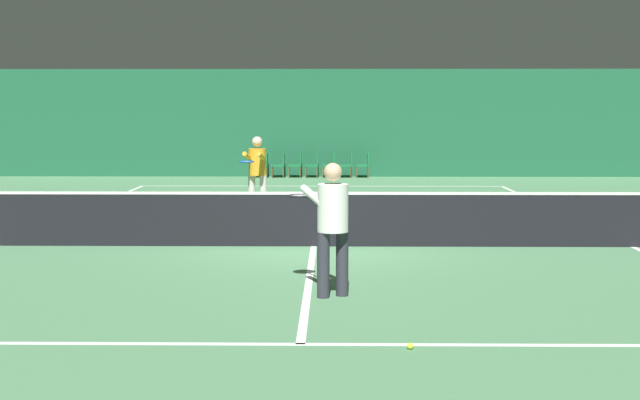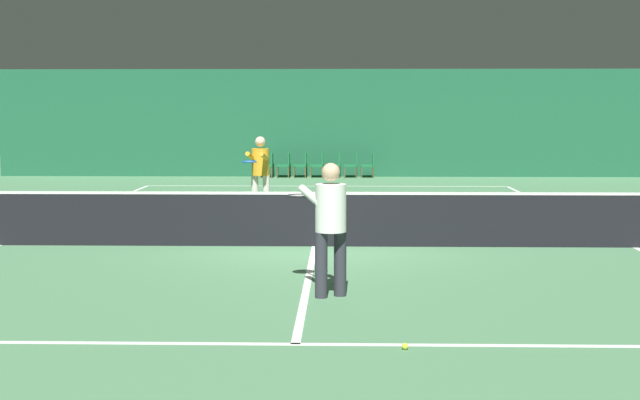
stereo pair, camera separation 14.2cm
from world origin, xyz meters
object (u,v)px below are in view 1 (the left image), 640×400
(tennis_net, at_px, (314,217))
(player_far, at_px, (257,168))
(courtside_chair_2, at_px, (297,164))
(courtside_chair_4, at_px, (331,164))
(courtside_chair_1, at_px, (280,164))
(courtside_chair_5, at_px, (348,164))
(courtside_chair_6, at_px, (364,164))
(player_near, at_px, (331,219))
(tennis_ball, at_px, (410,346))
(courtside_chair_3, at_px, (314,164))
(courtside_chair_0, at_px, (263,164))

(tennis_net, height_order, player_far, player_far)
(tennis_net, bearing_deg, player_far, 105.72)
(courtside_chair_2, relative_size, courtside_chair_4, 1.00)
(courtside_chair_1, height_order, courtside_chair_4, same)
(courtside_chair_1, bearing_deg, courtside_chair_5, 90.00)
(courtside_chair_6, bearing_deg, courtside_chair_4, -90.00)
(courtside_chair_6, bearing_deg, player_near, -3.29)
(tennis_net, bearing_deg, courtside_chair_6, 84.67)
(player_near, relative_size, courtside_chair_1, 2.02)
(tennis_net, distance_m, courtside_chair_1, 15.21)
(tennis_net, relative_size, courtside_chair_1, 14.29)
(courtside_chair_4, xyz_separation_m, tennis_ball, (0.84, -21.72, -0.45))
(player_far, bearing_deg, courtside_chair_3, -177.77)
(courtside_chair_0, height_order, courtside_chair_5, same)
(courtside_chair_3, bearing_deg, courtside_chair_1, -90.00)
(player_far, bearing_deg, courtside_chair_2, -174.55)
(player_near, bearing_deg, courtside_chair_1, -21.06)
(player_near, xyz_separation_m, courtside_chair_2, (-1.20, 19.21, -0.50))
(player_near, relative_size, courtside_chair_5, 2.02)
(player_far, distance_m, tennis_ball, 11.84)
(player_near, xyz_separation_m, courtside_chair_0, (-2.35, 19.21, -0.50))
(player_near, height_order, courtside_chair_5, player_near)
(courtside_chair_5, bearing_deg, courtside_chair_0, -90.00)
(courtside_chair_5, bearing_deg, tennis_net, -3.16)
(player_near, relative_size, courtside_chair_3, 2.02)
(courtside_chair_0, height_order, courtside_chair_3, same)
(tennis_net, bearing_deg, courtside_chair_3, 91.19)
(courtside_chair_3, bearing_deg, courtside_chair_0, -90.00)
(courtside_chair_6, bearing_deg, tennis_ball, -0.83)
(player_far, relative_size, tennis_ball, 26.31)
(tennis_net, relative_size, courtside_chair_2, 14.29)
(courtside_chair_0, height_order, courtside_chair_4, same)
(courtside_chair_0, distance_m, courtside_chair_3, 1.73)
(player_near, bearing_deg, courtside_chair_0, -19.36)
(tennis_net, bearing_deg, courtside_chair_5, 86.84)
(courtside_chair_1, xyz_separation_m, courtside_chair_3, (1.15, 0.00, 0.00))
(tennis_ball, bearing_deg, courtside_chair_0, 98.22)
(courtside_chair_2, height_order, courtside_chair_3, same)
(courtside_chair_5, distance_m, courtside_chair_6, 0.58)
(courtside_chair_1, relative_size, courtside_chair_2, 1.00)
(courtside_chair_6, relative_size, tennis_ball, 12.73)
(player_far, bearing_deg, player_near, 19.01)
(courtside_chair_1, distance_m, courtside_chair_5, 2.30)
(courtside_chair_0, distance_m, courtside_chair_5, 2.88)
(courtside_chair_5, bearing_deg, courtside_chair_4, -90.00)
(tennis_net, distance_m, courtside_chair_6, 15.21)
(tennis_net, xyz_separation_m, courtside_chair_0, (-2.04, 15.14, -0.03))
(courtside_chair_4, distance_m, courtside_chair_5, 0.58)
(courtside_chair_5, bearing_deg, courtside_chair_2, -90.00)
(player_near, bearing_deg, courtside_chair_6, -29.63)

